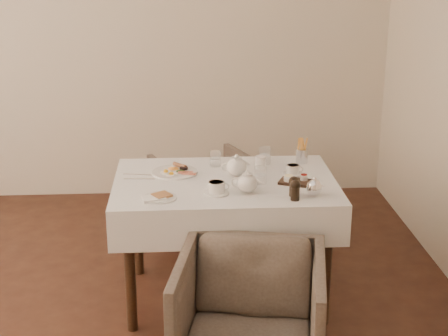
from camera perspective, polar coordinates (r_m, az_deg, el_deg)
table at (r=4.00m, az=0.08°, el=-2.59°), size 1.28×0.88×0.75m
armchair_near at (r=3.41m, az=2.17°, el=-12.39°), size 0.82×0.84×0.66m
armchair_far at (r=4.90m, az=-1.39°, el=-2.59°), size 0.88×0.89×0.62m
breakfast_plate at (r=4.09m, az=-4.07°, el=-0.28°), size 0.27×0.27×0.03m
side_plate at (r=3.69m, az=-5.47°, el=-2.46°), size 0.19×0.18×0.02m
teapot_centre at (r=4.00m, az=1.05°, el=0.23°), size 0.18×0.15×0.14m
teapot_front at (r=3.75m, az=1.94°, el=-1.15°), size 0.18×0.15×0.13m
creamer at (r=4.15m, az=3.03°, el=0.47°), size 0.07×0.07×0.07m
teacup_near at (r=3.74m, az=-0.65°, el=-1.70°), size 0.14×0.14×0.07m
teacup_far at (r=4.07m, az=5.74°, el=-0.17°), size 0.12×0.12×0.06m
glass_left at (r=4.19m, az=-0.73°, el=0.79°), size 0.09×0.09×0.09m
glass_mid at (r=3.90m, az=3.05°, el=-0.59°), size 0.08×0.08×0.10m
glass_right at (r=4.24m, az=3.40°, el=1.03°), size 0.09×0.09×0.10m
condiment_board at (r=3.93m, az=5.94°, el=-1.06°), size 0.21×0.18×0.05m
pepper_mill_left at (r=3.72m, az=5.81°, el=-1.51°), size 0.07×0.07×0.11m
pepper_mill_right at (r=3.66m, az=5.94°, el=-1.83°), size 0.06×0.06×0.11m
silver_pot at (r=3.73m, az=7.50°, el=-1.51°), size 0.12×0.11×0.11m
fries_cup at (r=4.27m, az=6.50°, el=1.35°), size 0.07×0.07×0.16m
cutlery_fork at (r=4.08m, az=-7.15°, el=-0.54°), size 0.18×0.05×0.00m
cutlery_knife at (r=4.01m, az=-7.05°, el=-0.90°), size 0.18×0.03×0.00m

